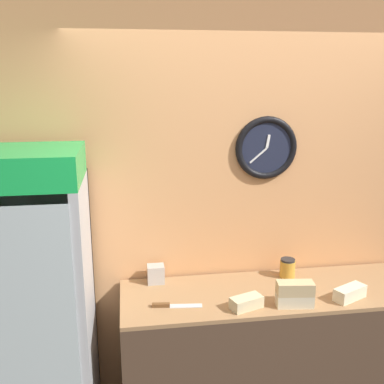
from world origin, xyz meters
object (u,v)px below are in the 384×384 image
Objects in this scene: sandwich_flat_right at (246,302)px; condiment_jar at (287,268)px; sandwich_stack_middle at (295,288)px; chefs_knife at (170,305)px; beverage_cooler at (25,291)px; sandwich_flat_left at (350,293)px; sandwich_stack_bottom at (294,300)px; napkin_dispenser at (156,274)px.

sandwich_flat_right is 0.53m from condiment_jar.
chefs_knife is (-0.73, 0.10, -0.11)m from sandwich_stack_middle.
beverage_cooler reaches higher than condiment_jar.
sandwich_flat_left is at bearing -5.97° from beverage_cooler.
sandwich_stack_middle is at bearing -3.32° from sandwich_flat_right.
condiment_jar is (0.10, 0.38, -0.05)m from sandwich_stack_middle.
sandwich_flat_left is 1.79× the size of condiment_jar.
sandwich_stack_middle is (0.00, 0.00, 0.08)m from sandwich_stack_bottom.
sandwich_stack_bottom is at bearing 0.00° from sandwich_stack_middle.
beverage_cooler is at bearing 171.58° from sandwich_stack_middle.
chefs_knife is at bearing -161.00° from condiment_jar.
sandwich_stack_bottom is 0.75× the size of chefs_knife.
sandwich_flat_right is at bearing -39.55° from napkin_dispenser.
beverage_cooler is 1.68m from condiment_jar.
beverage_cooler is at bearing 174.03° from sandwich_flat_left.
condiment_jar is at bearing 75.93° from sandwich_stack_middle.
sandwich_flat_right is 1.62× the size of condiment_jar.
sandwich_flat_right is at bearing 176.68° from sandwich_stack_bottom.
sandwich_stack_bottom is at bearing -8.42° from beverage_cooler.
sandwich_stack_middle is 1.74× the size of condiment_jar.
sandwich_flat_right is at bearing -10.52° from chefs_knife.
beverage_cooler is 1.30m from sandwich_flat_right.
beverage_cooler reaches higher than sandwich_stack_bottom.
sandwich_flat_left is 1.93× the size of napkin_dispenser.
condiment_jar is at bearing 75.93° from sandwich_stack_bottom.
sandwich_flat_left is (0.36, 0.03, -0.07)m from sandwich_stack_middle.
sandwich_flat_left is 0.65m from sandwich_flat_right.
condiment_jar is (1.67, 0.15, -0.04)m from beverage_cooler.
beverage_cooler is 8.88× the size of sandwich_flat_right.
sandwich_stack_middle reaches higher than sandwich_flat_left.
sandwich_stack_bottom is at bearing -104.07° from condiment_jar.
sandwich_flat_left is 0.77× the size of chefs_knife.
napkin_dispenser reaches higher than chefs_knife.
sandwich_flat_right is 1.75× the size of napkin_dispenser.
sandwich_stack_middle is at bearing -175.25° from sandwich_flat_left.
chefs_knife is at bearing -79.99° from napkin_dispenser.
condiment_jar reaches higher than sandwich_stack_bottom.
napkin_dispenser is (-0.50, 0.41, 0.02)m from sandwich_flat_right.
sandwich_stack_bottom is 0.29m from sandwich_flat_right.
sandwich_flat_right is at bearing -136.32° from condiment_jar.
sandwich_flat_left is 1.10× the size of sandwich_flat_right.
sandwich_flat_right is 0.65m from napkin_dispenser.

